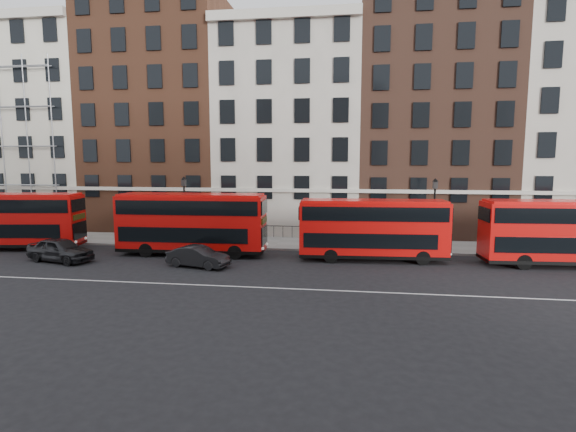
# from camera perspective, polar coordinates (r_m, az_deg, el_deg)

# --- Properties ---
(ground) EXTENTS (120.00, 120.00, 0.00)m
(ground) POSITION_cam_1_polar(r_m,az_deg,el_deg) (26.51, -4.90, -7.75)
(ground) COLOR black
(ground) RESTS_ON ground
(pavement) EXTENTS (80.00, 5.00, 0.15)m
(pavement) POSITION_cam_1_polar(r_m,az_deg,el_deg) (36.54, -1.18, -3.43)
(pavement) COLOR gray
(pavement) RESTS_ON ground
(kerb) EXTENTS (80.00, 0.30, 0.16)m
(kerb) POSITION_cam_1_polar(r_m,az_deg,el_deg) (34.13, -1.86, -4.19)
(kerb) COLOR gray
(kerb) RESTS_ON ground
(road_centre_line) EXTENTS (70.00, 0.12, 0.01)m
(road_centre_line) POSITION_cam_1_polar(r_m,az_deg,el_deg) (24.63, -5.96, -8.91)
(road_centre_line) COLOR white
(road_centre_line) RESTS_ON ground
(building_terrace) EXTENTS (64.00, 11.95, 22.00)m
(building_terrace) POSITION_cam_1_polar(r_m,az_deg,el_deg) (43.39, -0.01, 11.73)
(building_terrace) COLOR beige
(building_terrace) RESTS_ON ground
(bus_a) EXTENTS (10.39, 3.81, 4.27)m
(bus_a) POSITION_cam_1_polar(r_m,az_deg,el_deg) (39.93, -31.64, -0.39)
(bus_a) COLOR red
(bus_a) RESTS_ON ground
(bus_b) EXTENTS (10.56, 2.87, 4.40)m
(bus_b) POSITION_cam_1_polar(r_m,az_deg,el_deg) (32.74, -12.19, -0.79)
(bus_b) COLOR red
(bus_b) RESTS_ON ground
(bus_c) EXTENTS (9.95, 2.88, 4.13)m
(bus_c) POSITION_cam_1_polar(r_m,az_deg,el_deg) (30.76, 10.65, -1.53)
(bus_c) COLOR red
(bus_c) RESTS_ON ground
(bus_d) EXTENTS (10.24, 3.06, 4.25)m
(bus_d) POSITION_cam_1_polar(r_m,az_deg,el_deg) (33.53, 31.69, -1.67)
(bus_d) COLOR red
(bus_d) RESTS_ON ground
(car_rear) EXTENTS (5.03, 3.00, 1.60)m
(car_rear) POSITION_cam_1_polar(r_m,az_deg,el_deg) (33.86, -26.94, -3.83)
(car_rear) COLOR #242427
(car_rear) RESTS_ON ground
(car_front) EXTENTS (4.29, 2.33, 1.34)m
(car_front) POSITION_cam_1_polar(r_m,az_deg,el_deg) (29.26, -11.35, -5.08)
(car_front) COLOR black
(car_front) RESTS_ON ground
(lamp_post_left) EXTENTS (0.44, 0.44, 5.33)m
(lamp_post_left) POSITION_cam_1_polar(r_m,az_deg,el_deg) (36.70, -13.01, 1.17)
(lamp_post_left) COLOR black
(lamp_post_left) RESTS_ON pavement
(lamp_post_right) EXTENTS (0.44, 0.44, 5.33)m
(lamp_post_right) POSITION_cam_1_polar(r_m,az_deg,el_deg) (34.35, 18.07, 0.59)
(lamp_post_right) COLOR black
(lamp_post_right) RESTS_ON pavement
(iron_railings) EXTENTS (6.60, 0.06, 1.00)m
(iron_railings) POSITION_cam_1_polar(r_m,az_deg,el_deg) (38.59, -0.65, -1.99)
(iron_railings) COLOR black
(iron_railings) RESTS_ON pavement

